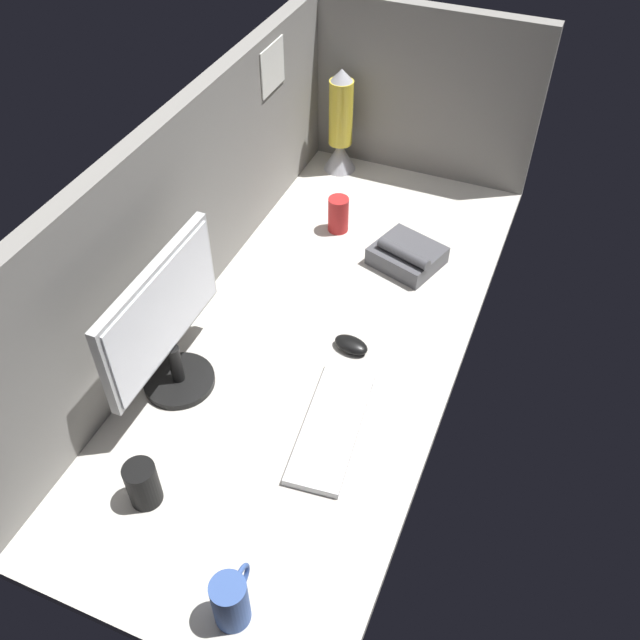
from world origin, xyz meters
The scene contains 11 objects.
ground_plane centered at (0.00, 0.00, -1.50)cm, with size 180.00×80.00×3.00cm, color beige.
cubicle_wall_back centered at (0.08, 37.50, 28.37)cm, with size 180.00×5.50×56.69cm.
cubicle_wall_side centered at (87.50, 0.00, 28.35)cm, with size 5.00×80.00×56.69cm, color gray.
monitor centered at (-32.21, 25.12, 21.23)cm, with size 44.09×18.00×37.96cm.
keyboard centered at (-30.37, -16.54, 1.00)cm, with size 37.00×13.00×2.00cm, color silver.
mouse centered at (-4.54, -11.65, 1.70)cm, with size 5.60×9.60×3.40cm, color black.
mug_red_plastic centered at (43.08, 10.74, 5.84)cm, with size 6.50×6.50×11.68cm.
mug_black_travel centered at (-63.75, 14.01, 5.69)cm, with size 7.11×7.11×11.39cm.
mug_ceramic_blue centered at (-79.14, -15.50, 6.32)cm, with size 11.17×7.11×12.56cm.
lava_lamp centered at (76.88, 23.36, 15.46)cm, with size 11.26×11.26×36.84cm.
desk_phone centered at (34.99, -14.55, 3.19)cm, with size 22.11×23.38×8.80cm.
Camera 1 is at (-123.65, -52.02, 134.80)cm, focal length 38.74 mm.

